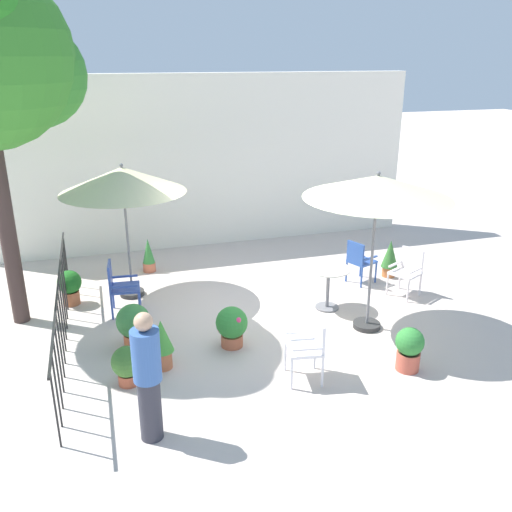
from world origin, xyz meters
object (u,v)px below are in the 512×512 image
cafe_table_0 (328,280)px  patio_chair_0 (408,269)px  patio_umbrella_0 (377,188)px  patio_umbrella_1 (123,181)px  potted_plant_0 (409,348)px  patio_chair_3 (119,284)px  standing_person (148,376)px  potted_plant_7 (149,256)px  patio_chair_2 (359,259)px  patio_chair_1 (310,344)px  potted_plant_6 (127,364)px  potted_plant_3 (162,342)px  potted_plant_4 (134,323)px  potted_plant_2 (231,325)px  potted_plant_5 (70,286)px  potted_plant_1 (390,257)px

cafe_table_0 → patio_chair_0: 1.63m
patio_umbrella_0 → patio_umbrella_1: (-3.53, 2.39, -0.17)m
patio_umbrella_1 → potted_plant_0: patio_umbrella_1 is taller
patio_chair_3 → standing_person: standing_person is taller
potted_plant_7 → patio_chair_2: bearing=-25.1°
patio_chair_1 → patio_chair_3: patio_chair_3 is taller
potted_plant_6 → patio_chair_2: bearing=26.3°
potted_plant_3 → potted_plant_4: potted_plant_3 is taller
potted_plant_2 → patio_umbrella_0: bearing=-1.4°
patio_umbrella_1 → potted_plant_7: size_ratio=3.50×
potted_plant_2 → potted_plant_3: size_ratio=0.86×
potted_plant_0 → potted_plant_5: (-4.54, 3.60, 0.01)m
patio_chair_0 → potted_plant_0: patio_chair_0 is taller
patio_chair_2 → potted_plant_0: size_ratio=1.33×
potted_plant_1 → patio_umbrella_0: bearing=-128.1°
patio_umbrella_1 → potted_plant_2: (1.29, -2.33, -1.79)m
cafe_table_0 → potted_plant_2: size_ratio=1.17×
potted_plant_5 → potted_plant_2: bearing=-43.7°
patio_chair_0 → potted_plant_4: 4.97m
patio_chair_2 → potted_plant_2: size_ratio=1.34×
cafe_table_0 → potted_plant_3: (-3.00, -1.11, -0.11)m
patio_umbrella_0 → potted_plant_5: size_ratio=4.06×
potted_plant_7 → patio_chair_1: bearing=-70.3°
potted_plant_0 → patio_umbrella_1: bearing=133.4°
patio_chair_1 → standing_person: standing_person is taller
standing_person → potted_plant_4: bearing=90.0°
potted_plant_2 → potted_plant_3: bearing=-163.8°
patio_chair_1 → potted_plant_2: (-0.79, 1.16, -0.18)m
patio_chair_0 → potted_plant_5: patio_chair_0 is taller
potted_plant_5 → potted_plant_6: (0.77, -2.84, -0.05)m
potted_plant_6 → patio_umbrella_1: bearing=84.4°
potted_plant_7 → potted_plant_2: bearing=-76.0°
patio_umbrella_1 → potted_plant_7: 2.15m
potted_plant_6 → potted_plant_3: bearing=29.0°
potted_plant_3 → potted_plant_0: bearing=-17.6°
patio_umbrella_0 → potted_plant_1: 3.01m
patio_chair_1 → potted_plant_3: 2.05m
patio_chair_0 → potted_plant_4: patio_chair_0 is taller
potted_plant_1 → patio_chair_2: bearing=-169.7°
patio_chair_0 → patio_umbrella_0: bearing=-143.0°
cafe_table_0 → potted_plant_5: 4.51m
patio_umbrella_0 → cafe_table_0: (-0.32, 0.85, -1.78)m
patio_umbrella_0 → potted_plant_5: (-4.59, 2.30, -1.95)m
patio_umbrella_1 → patio_chair_1: bearing=-59.2°
patio_umbrella_1 → potted_plant_5: (-1.06, -0.09, -1.78)m
patio_chair_0 → potted_plant_0: size_ratio=1.35×
potted_plant_6 → standing_person: (0.17, -1.18, 0.51)m
potted_plant_5 → potted_plant_7: size_ratio=0.91×
patio_umbrella_0 → patio_chair_3: bearing=155.9°
potted_plant_4 → potted_plant_5: size_ratio=1.08×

